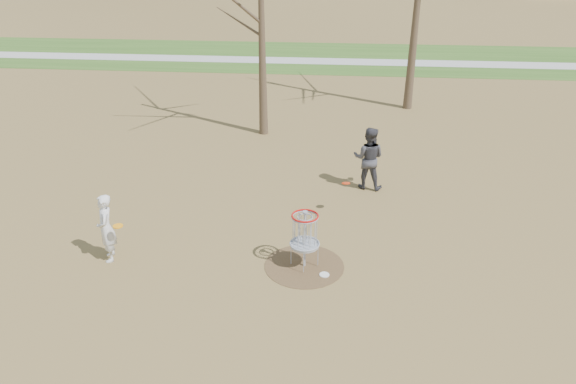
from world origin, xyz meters
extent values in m
plane|color=brown|center=(0.00, 0.00, 0.00)|extent=(160.00, 160.00, 0.00)
cube|color=#2D5119|center=(0.00, 21.00, 0.01)|extent=(160.00, 8.00, 0.01)
cube|color=#9E9E99|center=(0.00, 20.00, 0.01)|extent=(160.00, 1.50, 0.01)
cylinder|color=#47331E|center=(0.00, 0.00, 0.01)|extent=(1.80, 1.80, 0.01)
imported|color=silver|center=(-4.45, -0.09, 0.80)|extent=(0.56, 0.68, 1.61)
imported|color=#3A3A3F|center=(1.55, 4.25, 0.91)|extent=(1.01, 0.86, 1.83)
cylinder|color=silver|center=(0.46, -0.34, 0.02)|extent=(0.22, 0.22, 0.02)
cylinder|color=red|center=(0.91, 2.56, 0.90)|extent=(0.22, 0.22, 0.08)
cylinder|color=orange|center=(-4.05, -0.33, 1.02)|extent=(0.22, 0.22, 0.02)
cylinder|color=#9EA3AD|center=(0.00, 0.00, 0.68)|extent=(0.05, 0.05, 1.35)
cylinder|color=#9EA3AD|center=(0.00, 0.00, 0.55)|extent=(0.64, 0.64, 0.04)
torus|color=#9EA3AD|center=(0.00, 0.00, 1.25)|extent=(0.60, 0.60, 0.04)
torus|color=#B2100B|center=(0.00, 0.00, 1.28)|extent=(0.60, 0.60, 0.04)
cone|color=#382B1E|center=(-2.00, 8.50, 3.75)|extent=(0.32, 0.32, 7.50)
cone|color=#382B1E|center=(3.50, 12.00, 4.25)|extent=(0.36, 0.36, 8.50)
camera|label=1|loc=(0.56, -10.58, 7.05)|focal=35.00mm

